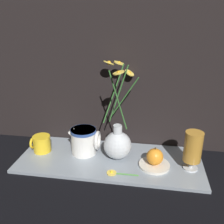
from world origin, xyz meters
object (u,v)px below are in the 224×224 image
object	(u,v)px
vase_with_flowers	(118,142)
ceramic_pitcher	(84,140)
tea_glass	(193,148)
orange_fruit	(155,157)
yellow_mug	(41,144)

from	to	relation	value
vase_with_flowers	ceramic_pitcher	size ratio (longest dim) A/B	2.94
vase_with_flowers	ceramic_pitcher	bearing A→B (deg)	174.47
tea_glass	orange_fruit	xyz separation A→B (m)	(-0.14, -0.01, -0.05)
ceramic_pitcher	orange_fruit	xyz separation A→B (m)	(0.29, -0.06, -0.02)
vase_with_flowers	orange_fruit	size ratio (longest dim) A/B	5.30
vase_with_flowers	yellow_mug	world-z (taller)	vase_with_flowers
tea_glass	orange_fruit	world-z (taller)	tea_glass
vase_with_flowers	orange_fruit	xyz separation A→B (m)	(0.15, -0.04, -0.03)
yellow_mug	orange_fruit	size ratio (longest dim) A/B	1.15
tea_glass	orange_fruit	bearing A→B (deg)	-177.69
ceramic_pitcher	tea_glass	bearing A→B (deg)	-6.79
vase_with_flowers	orange_fruit	bearing A→B (deg)	-15.88
ceramic_pitcher	orange_fruit	distance (m)	0.30
yellow_mug	tea_glass	xyz separation A→B (m)	(0.61, -0.04, 0.06)
yellow_mug	ceramic_pitcher	xyz separation A→B (m)	(0.19, 0.02, 0.03)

